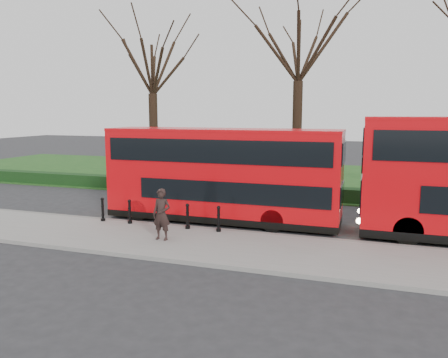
% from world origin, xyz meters
% --- Properties ---
extents(ground, '(120.00, 120.00, 0.00)m').
position_xyz_m(ground, '(0.00, 0.00, 0.00)').
color(ground, '#28282B').
rests_on(ground, ground).
extents(pavement, '(60.00, 4.00, 0.15)m').
position_xyz_m(pavement, '(0.00, -3.00, 0.07)').
color(pavement, gray).
rests_on(pavement, ground).
extents(kerb, '(60.00, 0.25, 0.16)m').
position_xyz_m(kerb, '(0.00, -1.00, 0.07)').
color(kerb, slate).
rests_on(kerb, ground).
extents(grass_verge, '(60.00, 18.00, 0.06)m').
position_xyz_m(grass_verge, '(0.00, 15.00, 0.03)').
color(grass_verge, '#1A4918').
rests_on(grass_verge, ground).
extents(hedge, '(60.00, 0.90, 0.80)m').
position_xyz_m(hedge, '(0.00, 6.80, 0.40)').
color(hedge, black).
rests_on(hedge, ground).
extents(yellow_line_outer, '(60.00, 0.10, 0.01)m').
position_xyz_m(yellow_line_outer, '(0.00, -0.70, 0.01)').
color(yellow_line_outer, yellow).
rests_on(yellow_line_outer, ground).
extents(yellow_line_inner, '(60.00, 0.10, 0.01)m').
position_xyz_m(yellow_line_inner, '(0.00, -0.50, 0.01)').
color(yellow_line_inner, yellow).
rests_on(yellow_line_inner, ground).
extents(tree_left, '(7.18, 7.18, 11.21)m').
position_xyz_m(tree_left, '(-8.00, 10.00, 8.15)').
color(tree_left, black).
rests_on(tree_left, ground).
extents(tree_mid, '(7.92, 7.92, 12.37)m').
position_xyz_m(tree_mid, '(2.00, 10.00, 9.00)').
color(tree_mid, black).
rests_on(tree_mid, ground).
extents(bollard_row, '(5.56, 0.15, 1.00)m').
position_xyz_m(bollard_row, '(-1.96, -1.35, 0.65)').
color(bollard_row, black).
rests_on(bollard_row, pavement).
extents(bus_lead, '(10.50, 2.41, 4.18)m').
position_xyz_m(bus_lead, '(0.13, 0.85, 2.10)').
color(bus_lead, red).
rests_on(bus_lead, ground).
extents(pedestrian, '(0.72, 0.49, 1.95)m').
position_xyz_m(pedestrian, '(-0.90, -3.10, 1.12)').
color(pedestrian, black).
rests_on(pedestrian, pavement).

